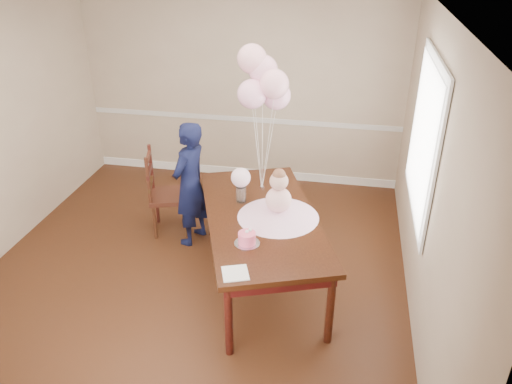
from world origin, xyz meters
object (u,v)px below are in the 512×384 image
at_px(dining_table_top, 261,218).
at_px(birthday_cake, 247,238).
at_px(dining_chair_seat, 170,196).
at_px(woman, 190,184).

height_order(dining_table_top, birthday_cake, birthday_cake).
height_order(dining_table_top, dining_chair_seat, dining_table_top).
bearing_deg(dining_table_top, woman, 126.45).
xyz_separation_m(dining_table_top, dining_chair_seat, (-1.26, 0.79, -0.30)).
height_order(dining_chair_seat, woman, woman).
distance_m(dining_table_top, woman, 1.13).
bearing_deg(birthday_cake, dining_table_top, 86.07).
xyz_separation_m(dining_table_top, woman, (-0.94, 0.62, -0.03)).
bearing_deg(dining_table_top, birthday_cake, -113.96).
xyz_separation_m(dining_chair_seat, woman, (0.33, -0.17, 0.27)).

